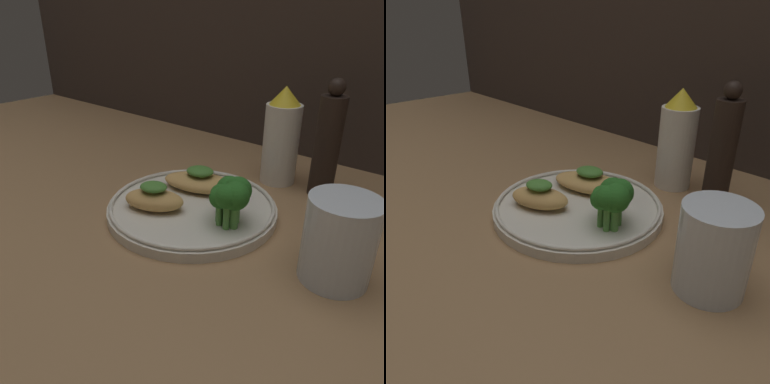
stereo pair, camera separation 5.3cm
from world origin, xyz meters
The scene contains 8 objects.
ground_plane centered at (0.00, 0.00, -0.50)cm, with size 180.00×180.00×1.00cm, color #936D47.
plate centered at (0.00, 0.00, 0.99)cm, with size 24.31×24.31×2.00cm.
grilled_meat_front centered at (-3.26, -4.34, 3.01)cm, with size 9.65×7.82×4.02cm.
grilled_meat_middle centered at (-2.29, 4.60, 2.79)cm, with size 12.89×9.29×3.76cm.
broccoli_bunch centered at (7.09, -0.79, 5.59)cm, with size 5.88×6.19×6.46cm.
sauce_bottle centered at (3.87, 18.08, 7.70)cm, with size 5.82×5.82×16.09cm.
pepper_grinder centered at (11.53, 18.08, 8.37)cm, with size 3.88×3.88×18.10cm.
drinking_glass centered at (21.18, -1.02, 4.86)cm, with size 7.54×7.54×9.73cm.
Camera 1 is at (30.73, -36.27, 26.94)cm, focal length 35.00 mm.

